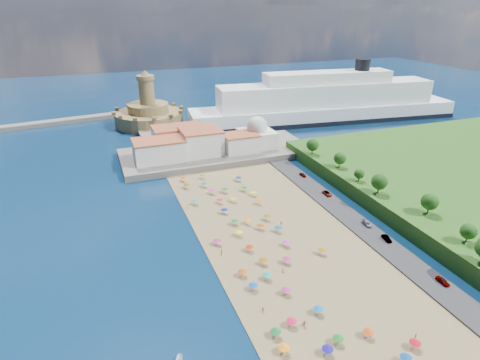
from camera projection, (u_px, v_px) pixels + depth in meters
name	position (u px, v px, depth m)	size (l,w,h in m)	color
ground	(256.00, 234.00, 128.10)	(700.00, 700.00, 0.00)	#071938
terrace	(217.00, 153.00, 193.15)	(90.00, 36.00, 3.00)	#59544C
jetty	(158.00, 137.00, 216.15)	(18.00, 70.00, 2.40)	#59544C
waterfront_buildings	(189.00, 143.00, 186.92)	(57.00, 29.00, 11.00)	silver
domed_building	(257.00, 135.00, 194.82)	(16.00, 16.00, 15.00)	silver
fortress	(149.00, 114.00, 239.59)	(40.00, 40.00, 32.40)	olive
cruise_ship	(326.00, 103.00, 246.40)	(169.82, 44.19, 36.75)	black
beach_parasols	(259.00, 241.00, 120.33)	(30.25, 113.82, 2.20)	gray
beachgoers	(252.00, 246.00, 120.07)	(33.75, 96.15, 1.89)	tan
parked_cars	(356.00, 215.00, 136.95)	(2.15, 79.13, 1.35)	gray
hillside_trees	(398.00, 193.00, 132.95)	(12.33, 110.44, 7.40)	#382314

